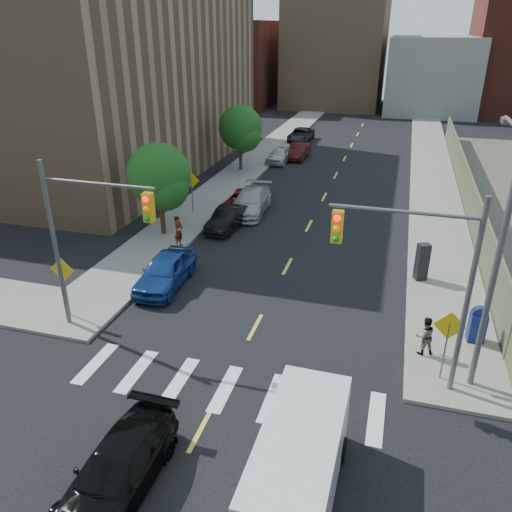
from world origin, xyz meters
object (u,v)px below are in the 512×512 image
Objects in this scene: parked_car_blue at (165,271)px; payphone at (422,262)px; parked_car_white at (280,155)px; pedestrian_east at (425,336)px; parked_car_black at (228,218)px; black_sedan at (117,470)px; parked_car_grey at (301,135)px; mailbox at (478,324)px; parked_car_silver at (251,201)px; pedestrian_west at (179,232)px; parked_car_red at (242,201)px; cargo_van at (300,460)px; parked_car_maroon at (299,151)px.

payphone reaches higher than parked_car_blue.
pedestrian_east reaches higher than parked_car_white.
black_sedan is at bearing -75.12° from parked_car_black.
parked_car_grey is 45.18m from black_sedan.
mailbox is at bearing -6.94° from parked_car_blue.
pedestrian_west is (-2.10, -6.83, 0.27)m from parked_car_silver.
parked_car_white is (-0.37, 24.53, -0.07)m from parked_car_blue.
pedestrian_west is 1.17× the size of pedestrian_east.
black_sedan is at bearing -85.14° from parked_car_silver.
parked_car_red is at bearing 121.96° from payphone.
parked_car_blue is 0.86× the size of parked_car_silver.
parked_car_black is 2.27× the size of pedestrian_west.
parked_car_black is 3.23m from parked_car_silver.
black_sedan reaches higher than parked_car_black.
parked_car_blue is at bearing -88.57° from parked_car_black.
mailbox is at bearing 59.67° from cargo_van.
parked_car_red is at bearing 99.45° from black_sedan.
parked_car_maroon is at bearing 87.61° from parked_car_red.
cargo_van reaches higher than parked_car_maroon.
parked_car_blue is 1.02× the size of parked_car_red.
black_sedan is at bearing -142.72° from payphone.
parked_car_grey reaches higher than parked_car_red.
payphone is 12.87m from pedestrian_west.
parked_car_white is at bearing 97.05° from black_sedan.
pedestrian_west is at bearing -87.46° from parked_car_white.
parked_car_grey is 29.87m from pedestrian_west.
pedestrian_west is at bearing -109.81° from parked_car_silver.
pedestrian_west reaches higher than pedestrian_east.
parked_car_grey is (-0.79, 26.21, 0.03)m from parked_car_black.
parked_car_black is 0.97× the size of parked_car_white.
black_sedan reaches higher than parked_car_red.
pedestrian_west reaches higher than parked_car_white.
parked_car_silver is 23.07m from parked_car_grey.
parked_car_black is at bearing -63.64° from pedestrian_east.
parked_car_red is 0.96× the size of black_sedan.
pedestrian_west reaches higher than parked_car_maroon.
pedestrian_west is at bearing -48.61° from pedestrian_east.
pedestrian_west reaches higher than parked_car_red.
parked_car_blue is 3.03× the size of mailbox.
parked_car_red is 2.97× the size of mailbox.
parked_car_black is 2.68× the size of mailbox.
parked_car_white is at bearing -121.31° from parked_car_maroon.
pedestrian_east reaches higher than mailbox.
parked_car_silver is at bearing 110.67° from cargo_van.
parked_car_red is at bearing -82.53° from parked_car_white.
pedestrian_east is at bearing -50.03° from parked_car_red.
parked_car_red is 1.05× the size of parked_car_maroon.
parked_car_white reaches higher than parked_car_maroon.
parked_car_black is 18.73m from parked_car_maroon.
parked_car_blue is at bearing -157.95° from pedestrian_west.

